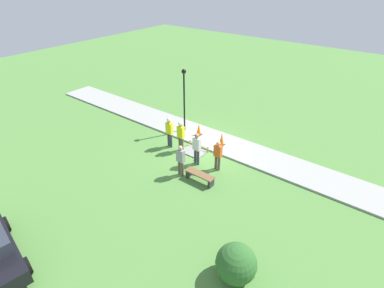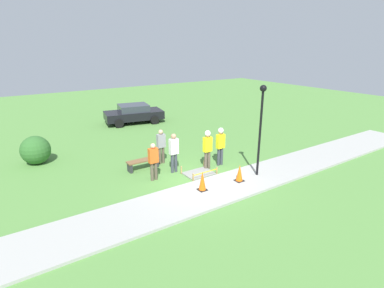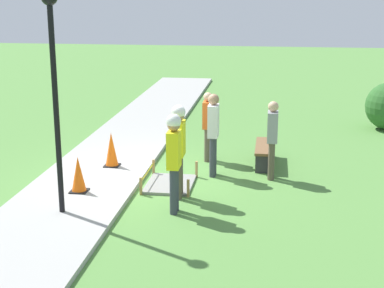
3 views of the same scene
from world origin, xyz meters
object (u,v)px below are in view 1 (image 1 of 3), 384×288
at_px(bystander_in_orange_shirt, 218,154).
at_px(bystander_in_white_shirt, 181,159).
at_px(worker_assistant, 181,133).
at_px(park_bench, 200,176).
at_px(worker_supervisor, 169,129).
at_px(traffic_cone_near_patch, 222,139).
at_px(lamppost_near, 184,92).
at_px(traffic_cone_far_patch, 199,129).
at_px(bystander_in_gray_shirt, 197,147).

distance_m(bystander_in_orange_shirt, bystander_in_white_shirt, 1.93).
bearing_deg(bystander_in_white_shirt, worker_assistant, -51.11).
distance_m(park_bench, worker_assistant, 3.11).
distance_m(worker_supervisor, bystander_in_orange_shirt, 3.45).
bearing_deg(bystander_in_orange_shirt, worker_assistant, -5.99).
distance_m(traffic_cone_near_patch, bystander_in_white_shirt, 3.63).
bearing_deg(lamppost_near, worker_assistant, 123.63).
bearing_deg(worker_supervisor, traffic_cone_far_patch, -106.20).
xyz_separation_m(park_bench, lamppost_near, (3.81, -3.59, 2.35)).
relative_size(worker_supervisor, bystander_in_gray_shirt, 1.02).
distance_m(park_bench, worker_supervisor, 3.77).
relative_size(traffic_cone_near_patch, bystander_in_orange_shirt, 0.47).
bearing_deg(traffic_cone_near_patch, lamppost_near, -2.92).
bearing_deg(lamppost_near, traffic_cone_near_patch, 177.08).
height_order(worker_assistant, lamppost_near, lamppost_near).
relative_size(worker_assistant, bystander_in_orange_shirt, 1.12).
distance_m(traffic_cone_far_patch, worker_supervisor, 2.22).
xyz_separation_m(traffic_cone_far_patch, bystander_in_gray_shirt, (-1.70, 2.51, 0.60)).
distance_m(worker_supervisor, bystander_in_gray_shirt, 2.34).
relative_size(traffic_cone_near_patch, bystander_in_white_shirt, 0.46).
height_order(worker_assistant, bystander_in_white_shirt, worker_assistant).
xyz_separation_m(traffic_cone_near_patch, bystander_in_gray_shirt, (0.08, 2.32, 0.56)).
relative_size(bystander_in_orange_shirt, bystander_in_gray_shirt, 0.91).
distance_m(park_bench, lamppost_near, 5.74).
distance_m(bystander_in_orange_shirt, bystander_in_gray_shirt, 1.18).
xyz_separation_m(worker_assistant, bystander_in_gray_shirt, (-1.49, 0.52, -0.08)).
xyz_separation_m(traffic_cone_near_patch, lamppost_near, (2.86, -0.15, 2.18)).
bearing_deg(bystander_in_gray_shirt, traffic_cone_far_patch, -55.90).
xyz_separation_m(traffic_cone_near_patch, worker_assistant, (1.57, 1.80, 0.64)).
relative_size(traffic_cone_far_patch, bystander_in_gray_shirt, 0.39).
height_order(traffic_cone_far_patch, bystander_in_gray_shirt, bystander_in_gray_shirt).
bearing_deg(traffic_cone_near_patch, traffic_cone_far_patch, -5.99).
relative_size(traffic_cone_near_patch, park_bench, 0.51).
height_order(traffic_cone_far_patch, worker_assistant, worker_assistant).
distance_m(bystander_in_orange_shirt, lamppost_near, 4.84).
xyz_separation_m(park_bench, bystander_in_white_shirt, (1.06, 0.16, 0.65)).
distance_m(traffic_cone_far_patch, bystander_in_gray_shirt, 3.09).
height_order(traffic_cone_near_patch, worker_supervisor, worker_supervisor).
bearing_deg(lamppost_near, bystander_in_white_shirt, 126.25).
bearing_deg(worker_supervisor, park_bench, 154.18).
bearing_deg(bystander_in_orange_shirt, bystander_in_white_shirt, 52.16).
xyz_separation_m(traffic_cone_near_patch, worker_supervisor, (2.36, 1.84, 0.64)).
bearing_deg(worker_supervisor, bystander_in_white_shirt, 141.97).
relative_size(park_bench, bystander_in_white_shirt, 0.89).
bearing_deg(bystander_in_gray_shirt, bystander_in_white_shirt, 88.27).
bearing_deg(worker_supervisor, worker_assistant, -176.96).
xyz_separation_m(bystander_in_gray_shirt, lamppost_near, (2.79, -2.47, 1.62)).
distance_m(bystander_in_white_shirt, lamppost_near, 4.95).
bearing_deg(park_bench, lamppost_near, -43.30).
relative_size(traffic_cone_near_patch, traffic_cone_far_patch, 1.09).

